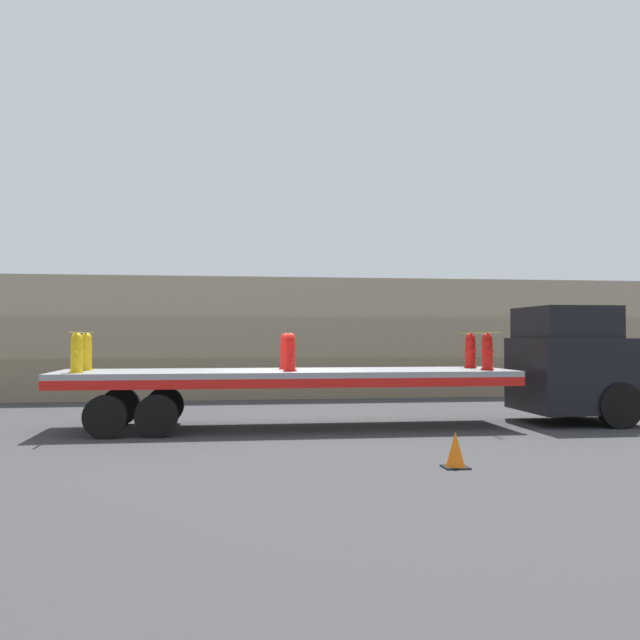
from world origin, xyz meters
TOP-DOWN VIEW (x-y plane):
  - ground_plane at (0.00, 0.00)m, footprint 120.00×120.00m
  - rock_cliff at (0.00, 9.02)m, footprint 60.00×3.30m
  - truck_cab at (7.13, 0.00)m, footprint 2.63×2.62m
  - flatbed_trailer at (-0.69, 0.00)m, footprint 10.40×2.65m
  - fire_hydrant_yellow_near_0 at (-4.60, -0.56)m, footprint 0.31×0.52m
  - fire_hydrant_yellow_far_0 at (-4.60, 0.56)m, footprint 0.31×0.52m
  - fire_hydrant_red_near_1 at (0.00, -0.56)m, footprint 0.31×0.52m
  - fire_hydrant_red_far_1 at (0.00, 0.56)m, footprint 0.31×0.52m
  - fire_hydrant_red_near_2 at (4.60, -0.56)m, footprint 0.31×0.52m
  - fire_hydrant_red_far_2 at (4.60, 0.56)m, footprint 0.31×0.52m
  - cargo_strap_rear at (-4.60, 0.00)m, footprint 0.05×2.76m
  - cargo_strap_middle at (4.60, 0.00)m, footprint 0.05×2.76m
  - traffic_cone at (2.20, -5.36)m, footprint 0.40×0.40m

SIDE VIEW (x-z plane):
  - ground_plane at x=0.00m, z-range 0.00..0.00m
  - traffic_cone at x=2.20m, z-range -0.01..0.58m
  - flatbed_trailer at x=-0.69m, z-range 0.42..1.75m
  - truck_cab at x=7.13m, z-range 0.02..2.85m
  - fire_hydrant_yellow_near_0 at x=-4.60m, z-range 1.32..2.18m
  - fire_hydrant_yellow_far_0 at x=-4.60m, z-range 1.32..2.18m
  - fire_hydrant_red_near_1 at x=0.00m, z-range 1.32..2.18m
  - fire_hydrant_red_far_1 at x=0.00m, z-range 1.32..2.18m
  - fire_hydrant_red_near_2 at x=4.60m, z-range 1.32..2.18m
  - fire_hydrant_red_far_2 at x=4.60m, z-range 1.32..2.18m
  - rock_cliff at x=0.00m, z-range 0.00..4.13m
  - cargo_strap_rear at x=-4.60m, z-range 2.19..2.20m
  - cargo_strap_middle at x=4.60m, z-range 2.19..2.20m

